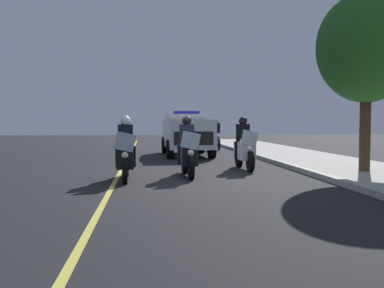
% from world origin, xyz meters
% --- Properties ---
extents(ground_plane, '(80.00, 80.00, 0.00)m').
position_xyz_m(ground_plane, '(0.00, 0.00, 0.00)').
color(ground_plane, black).
extents(curb_strip, '(48.00, 0.24, 0.15)m').
position_xyz_m(curb_strip, '(0.00, 3.43, 0.07)').
color(curb_strip, '#9E9B93').
rests_on(curb_strip, ground).
extents(sidewalk_strip, '(48.00, 3.60, 0.10)m').
position_xyz_m(sidewalk_strip, '(0.00, 5.33, 0.05)').
color(sidewalk_strip, '#A8A399').
rests_on(sidewalk_strip, ground).
extents(lane_stripe_center, '(48.00, 0.12, 0.01)m').
position_xyz_m(lane_stripe_center, '(0.00, -2.14, 0.00)').
color(lane_stripe_center, '#E0D14C').
rests_on(lane_stripe_center, ground).
extents(police_motorcycle_lead_left, '(2.14, 0.58, 1.72)m').
position_xyz_m(police_motorcycle_lead_left, '(0.33, -1.88, 0.70)').
color(police_motorcycle_lead_left, black).
rests_on(police_motorcycle_lead_left, ground).
extents(police_motorcycle_lead_right, '(2.14, 0.58, 1.72)m').
position_xyz_m(police_motorcycle_lead_right, '(-0.28, -0.17, 0.70)').
color(police_motorcycle_lead_right, black).
rests_on(police_motorcycle_lead_right, ground).
extents(police_motorcycle_trailing, '(2.14, 0.58, 1.72)m').
position_xyz_m(police_motorcycle_trailing, '(-1.87, 1.83, 0.70)').
color(police_motorcycle_trailing, black).
rests_on(police_motorcycle_trailing, ground).
extents(police_suv, '(4.96, 2.19, 2.05)m').
position_xyz_m(police_suv, '(-7.94, 0.50, 1.07)').
color(police_suv, silver).
rests_on(police_suv, ground).
extents(cyclist_background, '(1.76, 0.33, 1.69)m').
position_xyz_m(cyclist_background, '(-11.84, 2.55, 0.84)').
color(cyclist_background, black).
rests_on(cyclist_background, ground).
extents(tree_mid_block, '(2.89, 2.89, 5.28)m').
position_xyz_m(tree_mid_block, '(-0.24, 5.08, 3.72)').
color(tree_mid_block, '#42301E').
rests_on(tree_mid_block, sidewalk_strip).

